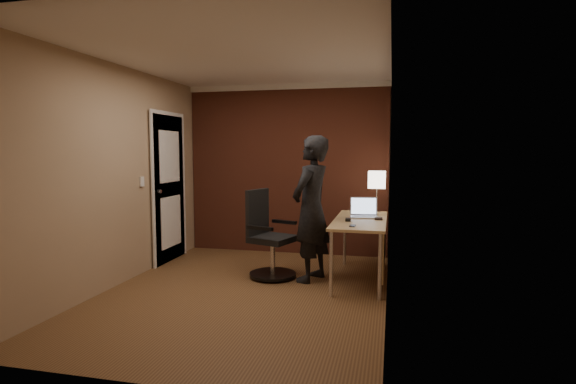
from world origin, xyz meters
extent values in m
plane|color=brown|center=(0.00, 0.00, 0.00)|extent=(4.00, 4.00, 0.00)
plane|color=white|center=(0.00, 0.00, 2.50)|extent=(4.00, 4.00, 0.00)
plane|color=tan|center=(0.00, 2.00, 1.25)|extent=(3.00, 0.00, 3.00)
plane|color=tan|center=(0.00, -2.00, 1.25)|extent=(3.00, 0.00, 3.00)
plane|color=tan|center=(-1.50, 0.00, 1.25)|extent=(0.00, 4.00, 4.00)
plane|color=tan|center=(1.50, 0.00, 1.25)|extent=(0.00, 4.00, 4.00)
cube|color=brown|center=(0.00, 1.97, 1.25)|extent=(2.98, 0.06, 2.50)
cube|color=silver|center=(0.00, 1.96, 2.46)|extent=(3.00, 0.08, 0.08)
cube|color=silver|center=(0.00, -1.96, 2.46)|extent=(3.00, 0.08, 0.08)
cube|color=silver|center=(-1.46, 0.00, 2.46)|extent=(0.08, 4.00, 0.08)
cube|color=silver|center=(1.46, 0.00, 2.46)|extent=(0.08, 4.00, 0.08)
cube|color=silver|center=(-1.48, 1.10, 1.00)|extent=(0.05, 0.82, 2.02)
cube|color=silver|center=(-1.46, 1.10, 1.00)|extent=(0.02, 0.92, 2.12)
cylinder|color=silver|center=(-1.43, 0.77, 1.00)|extent=(0.05, 0.05, 0.05)
cube|color=silver|center=(-1.49, 0.45, 1.15)|extent=(0.02, 0.08, 0.12)
cube|color=tan|center=(1.18, 0.74, 0.71)|extent=(0.60, 1.50, 0.03)
cube|color=tan|center=(1.46, 0.74, 0.43)|extent=(0.02, 1.38, 0.54)
cylinder|color=silver|center=(0.93, 0.05, 0.35)|extent=(0.04, 0.04, 0.70)
cylinder|color=silver|center=(0.93, 1.43, 0.35)|extent=(0.04, 0.04, 0.70)
cylinder|color=silver|center=(1.43, 0.05, 0.35)|extent=(0.04, 0.04, 0.70)
cylinder|color=silver|center=(1.43, 1.43, 0.35)|extent=(0.04, 0.04, 0.70)
cube|color=silver|center=(1.34, 1.41, 0.74)|extent=(0.11, 0.11, 0.01)
cylinder|color=silver|center=(1.34, 1.41, 0.90)|extent=(0.01, 0.01, 0.30)
cube|color=white|center=(1.34, 1.41, 1.16)|extent=(0.22, 0.22, 0.22)
cube|color=silver|center=(1.21, 0.90, 0.74)|extent=(0.35, 0.26, 0.01)
cube|color=silver|center=(1.20, 1.01, 0.85)|extent=(0.33, 0.09, 0.22)
cube|color=#B2CCF2|center=(1.20, 1.00, 0.85)|extent=(0.30, 0.08, 0.19)
cube|color=gray|center=(1.21, 0.89, 0.75)|extent=(0.29, 0.16, 0.00)
cube|color=black|center=(1.05, 0.56, 0.75)|extent=(0.07, 0.10, 0.03)
cube|color=black|center=(1.13, 0.22, 0.73)|extent=(0.06, 0.12, 0.01)
cube|color=black|center=(1.39, 0.77, 0.74)|extent=(0.09, 0.11, 0.02)
cylinder|color=black|center=(0.15, 0.60, 0.04)|extent=(0.56, 0.56, 0.03)
cylinder|color=silver|center=(0.15, 0.60, 0.25)|extent=(0.06, 0.06, 0.42)
cube|color=black|center=(0.15, 0.60, 0.47)|extent=(0.59, 0.59, 0.07)
cube|color=black|center=(-0.06, 0.68, 0.79)|extent=(0.18, 0.42, 0.55)
cube|color=black|center=(0.23, 0.85, 0.65)|extent=(0.34, 0.16, 0.04)
cube|color=black|center=(0.06, 0.36, 0.65)|extent=(0.34, 0.16, 0.04)
imported|color=black|center=(0.62, 0.60, 0.85)|extent=(0.59, 0.72, 1.71)
camera|label=1|loc=(1.53, -4.54, 1.54)|focal=28.00mm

